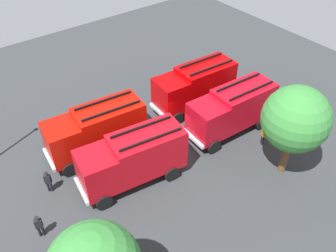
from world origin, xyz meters
TOP-DOWN VIEW (x-y plane):
  - ground_plane at (0.00, 0.00)m, footprint 46.37×46.37m
  - fire_truck_0 at (-4.48, -2.15)m, footprint 7.34×3.13m
  - fire_truck_1 at (4.80, -2.13)m, footprint 7.42×3.36m
  - fire_truck_2 at (-4.56, 2.06)m, footprint 7.32×3.07m
  - fire_truck_3 at (4.32, 1.86)m, footprint 7.47×3.56m
  - firefighter_0 at (-6.08, 0.20)m, footprint 0.48×0.45m
  - firefighter_1 at (-5.45, 4.67)m, footprint 0.44×0.48m
  - firefighter_2 at (-8.82, 2.35)m, footprint 0.47×0.46m
  - firefighter_3 at (11.05, 2.18)m, footprint 0.48×0.38m
  - firefighter_4 at (9.26, -0.73)m, footprint 0.48×0.44m
  - tree_0 at (-4.45, 7.35)m, footprint 4.35×4.35m
  - traffic_cone_0 at (1.75, -4.09)m, footprint 0.39×0.39m
  - traffic_cone_1 at (-3.77, -4.41)m, footprint 0.42×0.42m

SIDE VIEW (x-z plane):
  - ground_plane at x=0.00m, z-range 0.00..0.00m
  - traffic_cone_0 at x=1.75m, z-range 0.00..0.56m
  - traffic_cone_1 at x=-3.77m, z-range 0.00..0.61m
  - firefighter_2 at x=-8.82m, z-range 0.09..1.69m
  - firefighter_1 at x=-5.45m, z-range 0.10..1.77m
  - firefighter_3 at x=11.05m, z-range 0.10..1.79m
  - firefighter_0 at x=-6.08m, z-range 0.10..1.80m
  - firefighter_4 at x=9.26m, z-range 0.10..1.80m
  - fire_truck_0 at x=-4.48m, z-range 0.21..4.09m
  - fire_truck_1 at x=4.80m, z-range 0.21..4.09m
  - fire_truck_2 at x=-4.56m, z-range 0.21..4.09m
  - fire_truck_3 at x=4.32m, z-range 0.21..4.09m
  - tree_0 at x=-4.45m, z-range 1.17..7.91m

